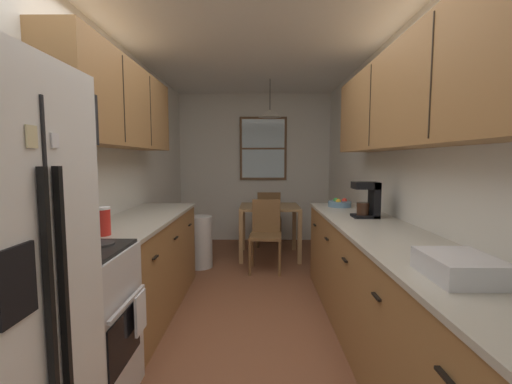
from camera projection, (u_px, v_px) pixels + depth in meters
The scene contains 23 objects.
ground_plane at pixel (252, 299), 3.45m from camera, with size 12.00×12.00×0.00m, color brown.
wall_left at pixel (115, 174), 3.34m from camera, with size 0.10×9.00×2.55m, color white.
wall_right at pixel (389, 174), 3.32m from camera, with size 0.10×9.00×2.55m, color white.
wall_back at pixel (255, 168), 5.97m from camera, with size 4.40×0.10×2.55m, color white.
ceiling_slab at pixel (251, 35), 3.21m from camera, with size 4.40×9.00×0.08m, color white.
stove_range at pixel (68, 330), 1.89m from camera, with size 0.66×0.61×1.10m.
microwave_over_range at pixel (34, 114), 1.78m from camera, with size 0.39×0.63×0.30m.
counter_left at pixel (143, 264), 3.15m from camera, with size 0.64×1.90×0.90m.
upper_cabinets_left at pixel (120, 106), 2.96m from camera, with size 0.33×1.98×0.72m.
counter_right at pixel (387, 294), 2.45m from camera, with size 0.64×3.30×0.90m.
upper_cabinets_right at pixel (418, 94), 2.27m from camera, with size 0.33×2.98×0.71m.
dining_table at pixel (270, 215), 4.95m from camera, with size 0.85×0.78×0.75m.
dining_chair_near at pixel (266, 231), 4.36m from camera, with size 0.43×0.43×0.90m.
dining_chair_far at pixel (269, 216), 5.55m from camera, with size 0.41×0.41×0.90m.
pendant_light at pixel (270, 113), 4.81m from camera, with size 0.33×0.33×0.53m.
back_window at pixel (263, 149), 5.86m from camera, with size 0.81×0.05×1.08m.
trash_bin at pixel (200, 242), 4.47m from camera, with size 0.32×0.32×0.68m, color silver.
storage_canister at pixel (102, 221), 2.32m from camera, with size 0.11×0.11×0.19m.
dish_towel at pixel (140, 313), 2.04m from camera, with size 0.02×0.16×0.24m, color white.
coffee_maker at pixel (369, 199), 3.03m from camera, with size 0.22×0.18×0.32m.
fruit_bowl at pixel (340, 203), 3.75m from camera, with size 0.25×0.25×0.09m.
dish_rack at pixel (460, 267), 1.48m from camera, with size 0.28×0.34×0.10m, color silver.
table_serving_bowl at pixel (263, 203), 5.03m from camera, with size 0.21×0.21×0.06m, color silver.
Camera 1 is at (0.07, -2.33, 1.41)m, focal length 23.84 mm.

